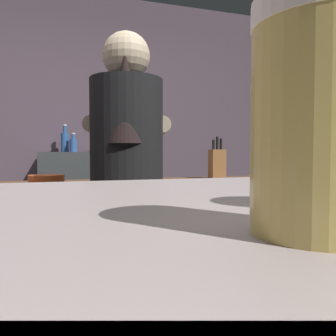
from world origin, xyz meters
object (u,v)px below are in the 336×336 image
object	(u,v)px
bartender	(127,181)
mixing_bowl	(46,180)
pint_glass_far	(319,119)
bottle_olive_oil	(73,145)
bottle_hot_sauce	(106,142)
knife_block	(217,163)
chefs_knife	(160,181)
bottle_soy	(65,141)

from	to	relation	value
bartender	mixing_bowl	xyz separation A→B (m)	(-0.37, 0.44, -0.02)
bartender	pint_glass_far	xyz separation A→B (m)	(-0.15, -1.39, 0.15)
pint_glass_far	bottle_olive_oil	xyz separation A→B (m)	(-0.03, 3.15, 0.06)
bartender	bottle_olive_oil	size ratio (longest dim) A/B	9.07
bottle_olive_oil	bottle_hot_sauce	bearing A→B (deg)	8.63
knife_block	bottle_olive_oil	world-z (taller)	bottle_olive_oil
bottle_olive_oil	bottle_hot_sauce	distance (m)	0.31
mixing_bowl	bottle_olive_oil	distance (m)	1.35
knife_block	chefs_knife	bearing A→B (deg)	-163.37
chefs_knife	pint_glass_far	size ratio (longest dim) A/B	1.71
chefs_knife	pint_glass_far	world-z (taller)	pint_glass_far
chefs_knife	bottle_olive_oil	bearing A→B (deg)	89.62
pint_glass_far	bartender	bearing A→B (deg)	84.00
bottle_soy	bottle_hot_sauce	distance (m)	0.39
bottle_olive_oil	bottle_hot_sauce	size ratio (longest dim) A/B	0.74
bottle_soy	bottle_hot_sauce	bearing A→B (deg)	-6.81
mixing_bowl	bottle_olive_oil	bearing A→B (deg)	81.59
bottle_olive_oil	bottle_soy	distance (m)	0.12
knife_block	pint_glass_far	size ratio (longest dim) A/B	2.05
knife_block	pint_glass_far	bearing A→B (deg)	-114.43
knife_block	bottle_olive_oil	xyz separation A→B (m)	(-0.91, 1.22, 0.15)
bartender	pint_glass_far	bearing A→B (deg)	-172.43
bottle_olive_oil	bartender	bearing A→B (deg)	-84.21
mixing_bowl	bottle_soy	world-z (taller)	bottle_soy
chefs_knife	bottle_hot_sauce	size ratio (longest dim) A/B	0.98
bartender	bottle_olive_oil	bearing A→B (deg)	19.36
mixing_bowl	pint_glass_far	bearing A→B (deg)	-82.94
knife_block	chefs_knife	distance (m)	0.48
chefs_knife	bottle_olive_oil	xyz separation A→B (m)	(-0.46, 1.35, 0.25)
bottle_olive_oil	mixing_bowl	bearing A→B (deg)	-98.41
mixing_bowl	bottle_olive_oil	size ratio (longest dim) A/B	1.08
bottle_olive_oil	chefs_knife	bearing A→B (deg)	-71.24
bartender	chefs_knife	bearing A→B (deg)	-21.22
chefs_knife	bottle_hot_sauce	world-z (taller)	bottle_hot_sauce
knife_block	bottle_soy	world-z (taller)	bottle_soy
knife_block	bottle_olive_oil	size ratio (longest dim) A/B	1.59
mixing_bowl	chefs_knife	distance (m)	0.66
bottle_soy	chefs_knife	bearing A→B (deg)	-69.68
bartender	bottle_hot_sauce	xyz separation A→B (m)	(0.13, 1.80, 0.24)
chefs_knife	bottle_hot_sauce	xyz separation A→B (m)	(-0.15, 1.40, 0.28)
pint_glass_far	bottle_olive_oil	size ratio (longest dim) A/B	0.78
knife_block	bottle_soy	size ratio (longest dim) A/B	1.08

